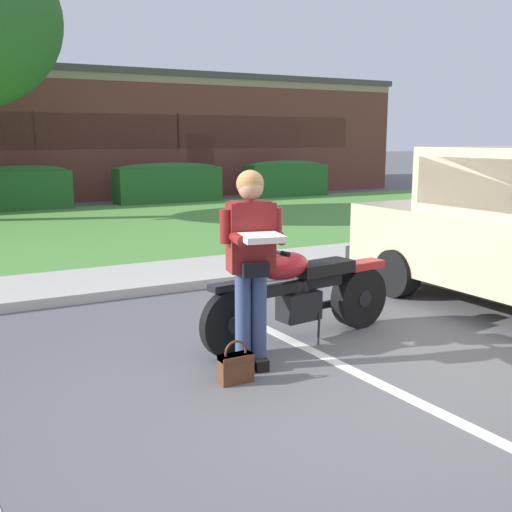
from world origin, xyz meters
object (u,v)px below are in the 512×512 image
object	(u,v)px
hedge_center_right	(168,182)
hedge_right	(285,178)
motorcycle	(307,291)
handbag	(236,366)
hedge_center_left	(24,187)
brick_building	(12,135)
rider_person	(251,254)

from	to	relation	value
hedge_center_right	hedge_right	distance (m)	4.14
motorcycle	handbag	size ratio (longest dim) A/B	6.22
handbag	hedge_right	xyz separation A→B (m)	(8.60, 13.53, 0.51)
hedge_center_left	hedge_right	bearing A→B (deg)	0.00
motorcycle	hedge_center_right	world-z (taller)	motorcycle
handbag	hedge_center_left	xyz separation A→B (m)	(0.32, 13.53, 0.51)
motorcycle	hedge_right	world-z (taller)	motorcycle
hedge_center_left	hedge_right	distance (m)	8.28
hedge_center_right	brick_building	distance (m)	7.47
handbag	hedge_center_left	size ratio (longest dim) A/B	0.15
handbag	hedge_center_left	distance (m)	13.54
hedge_right	rider_person	bearing A→B (deg)	-122.06
hedge_right	brick_building	xyz separation A→B (m)	(-7.67, 6.42, 1.42)
hedge_center_left	brick_building	bearing A→B (deg)	84.58
hedge_right	handbag	bearing A→B (deg)	-122.44
rider_person	hedge_center_right	size ratio (longest dim) A/B	0.53
hedge_center_right	brick_building	bearing A→B (deg)	118.81
motorcycle	handbag	bearing A→B (deg)	-149.09
rider_person	hedge_right	distance (m)	15.73
brick_building	hedge_center_left	bearing A→B (deg)	-95.42
motorcycle	rider_person	distance (m)	1.10
brick_building	rider_person	bearing A→B (deg)	-91.95
brick_building	handbag	bearing A→B (deg)	-92.66
hedge_right	brick_building	size ratio (longest dim) A/B	0.10
hedge_center_left	hedge_right	world-z (taller)	same
rider_person	hedge_center_left	bearing A→B (deg)	89.73
rider_person	hedge_center_left	xyz separation A→B (m)	(0.06, 13.32, -0.36)
rider_person	handbag	bearing A→B (deg)	-140.94
motorcycle	hedge_center_left	xyz separation A→B (m)	(-0.79, 12.87, 0.16)
hedge_right	brick_building	distance (m)	10.11
handbag	hedge_center_right	world-z (taller)	hedge_center_right
motorcycle	hedge_center_right	xyz separation A→B (m)	(3.35, 12.87, 0.16)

